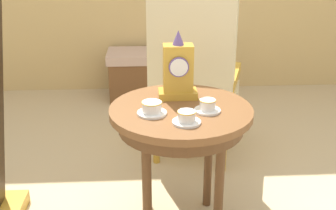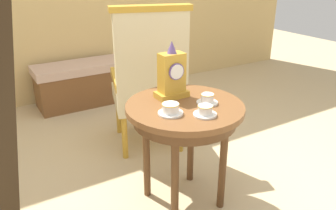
{
  "view_description": "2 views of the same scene",
  "coord_description": "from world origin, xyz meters",
  "px_view_note": "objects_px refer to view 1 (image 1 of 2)",
  "views": [
    {
      "loc": [
        -0.19,
        -1.76,
        1.41
      ],
      "look_at": [
        -0.08,
        0.15,
        0.64
      ],
      "focal_mm": 44.99,
      "sensor_mm": 36.0,
      "label": 1
    },
    {
      "loc": [
        -1.02,
        -1.42,
        1.41
      ],
      "look_at": [
        -0.1,
        0.1,
        0.66
      ],
      "focal_mm": 36.57,
      "sensor_mm": 36.0,
      "label": 2
    }
  ],
  "objects_px": {
    "mantel_clock": "(178,71)",
    "armchair": "(194,75)",
    "teacup_left": "(152,108)",
    "teacup_center": "(208,106)",
    "window_bench": "(158,74)",
    "teacup_right": "(187,118)",
    "side_table": "(181,123)"
  },
  "relations": [
    {
      "from": "armchair",
      "to": "window_bench",
      "type": "height_order",
      "value": "armchair"
    },
    {
      "from": "teacup_left",
      "to": "mantel_clock",
      "type": "distance_m",
      "value": 0.27
    },
    {
      "from": "mantel_clock",
      "to": "armchair",
      "type": "bearing_deg",
      "value": 75.33
    },
    {
      "from": "teacup_left",
      "to": "mantel_clock",
      "type": "xyz_separation_m",
      "value": [
        0.13,
        0.2,
        0.11
      ]
    },
    {
      "from": "teacup_left",
      "to": "side_table",
      "type": "bearing_deg",
      "value": 27.07
    },
    {
      "from": "teacup_center",
      "to": "armchair",
      "type": "height_order",
      "value": "armchair"
    },
    {
      "from": "teacup_left",
      "to": "window_bench",
      "type": "height_order",
      "value": "teacup_left"
    },
    {
      "from": "teacup_center",
      "to": "armchair",
      "type": "xyz_separation_m",
      "value": [
        0.03,
        0.76,
        -0.09
      ]
    },
    {
      "from": "teacup_right",
      "to": "teacup_center",
      "type": "height_order",
      "value": "teacup_center"
    },
    {
      "from": "mantel_clock",
      "to": "teacup_left",
      "type": "bearing_deg",
      "value": -122.96
    },
    {
      "from": "teacup_center",
      "to": "window_bench",
      "type": "distance_m",
      "value": 2.01
    },
    {
      "from": "teacup_left",
      "to": "window_bench",
      "type": "bearing_deg",
      "value": 87.3
    },
    {
      "from": "teacup_left",
      "to": "window_bench",
      "type": "distance_m",
      "value": 2.02
    },
    {
      "from": "side_table",
      "to": "armchair",
      "type": "distance_m",
      "value": 0.72
    },
    {
      "from": "teacup_center",
      "to": "armchair",
      "type": "relative_size",
      "value": 0.11
    },
    {
      "from": "side_table",
      "to": "armchair",
      "type": "relative_size",
      "value": 0.59
    },
    {
      "from": "teacup_center",
      "to": "mantel_clock",
      "type": "distance_m",
      "value": 0.25
    },
    {
      "from": "side_table",
      "to": "mantel_clock",
      "type": "xyz_separation_m",
      "value": [
        -0.0,
        0.13,
        0.22
      ]
    },
    {
      "from": "side_table",
      "to": "teacup_left",
      "type": "xyz_separation_m",
      "value": [
        -0.14,
        -0.07,
        0.11
      ]
    },
    {
      "from": "teacup_left",
      "to": "teacup_center",
      "type": "bearing_deg",
      "value": 3.36
    },
    {
      "from": "mantel_clock",
      "to": "window_bench",
      "type": "xyz_separation_m",
      "value": [
        -0.04,
        1.76,
        -0.57
      ]
    },
    {
      "from": "mantel_clock",
      "to": "armchair",
      "type": "relative_size",
      "value": 0.29
    },
    {
      "from": "teacup_right",
      "to": "window_bench",
      "type": "xyz_separation_m",
      "value": [
        -0.05,
        2.07,
        -0.46
      ]
    },
    {
      "from": "teacup_center",
      "to": "mantel_clock",
      "type": "bearing_deg",
      "value": 122.54
    },
    {
      "from": "teacup_left",
      "to": "teacup_center",
      "type": "distance_m",
      "value": 0.25
    },
    {
      "from": "teacup_right",
      "to": "teacup_center",
      "type": "distance_m",
      "value": 0.16
    },
    {
      "from": "teacup_left",
      "to": "teacup_center",
      "type": "xyz_separation_m",
      "value": [
        0.25,
        0.01,
        -0.0
      ]
    },
    {
      "from": "mantel_clock",
      "to": "window_bench",
      "type": "distance_m",
      "value": 1.85
    },
    {
      "from": "side_table",
      "to": "window_bench",
      "type": "xyz_separation_m",
      "value": [
        -0.04,
        1.9,
        -0.36
      ]
    },
    {
      "from": "teacup_right",
      "to": "mantel_clock",
      "type": "xyz_separation_m",
      "value": [
        -0.01,
        0.31,
        0.11
      ]
    },
    {
      "from": "armchair",
      "to": "window_bench",
      "type": "xyz_separation_m",
      "value": [
        -0.19,
        1.19,
        -0.37
      ]
    },
    {
      "from": "teacup_right",
      "to": "armchair",
      "type": "xyz_separation_m",
      "value": [
        0.14,
        0.88,
        -0.09
      ]
    }
  ]
}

